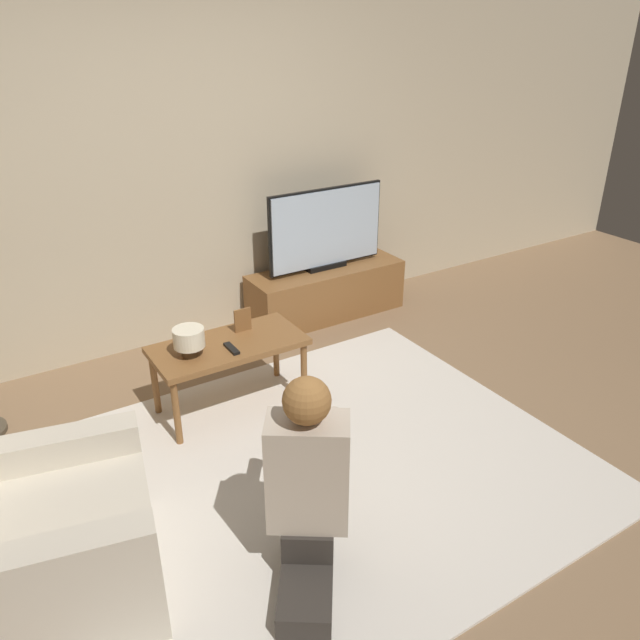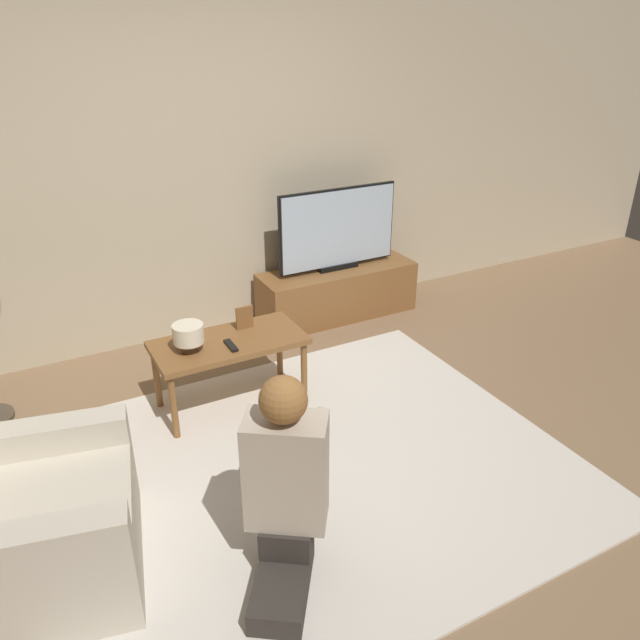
% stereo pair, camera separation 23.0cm
% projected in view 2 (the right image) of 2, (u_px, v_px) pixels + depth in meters
% --- Properties ---
extents(ground_plane, '(10.00, 10.00, 0.00)m').
position_uv_depth(ground_plane, '(304.00, 473.00, 3.36)').
color(ground_plane, '#896B4C').
extents(wall_back, '(10.00, 0.06, 2.60)m').
position_uv_depth(wall_back, '(176.00, 163.00, 4.33)').
color(wall_back, beige).
rests_on(wall_back, ground_plane).
extents(rug, '(2.82, 2.30, 0.02)m').
position_uv_depth(rug, '(304.00, 472.00, 3.36)').
color(rug, silver).
rests_on(rug, ground_plane).
extents(tv_stand, '(1.28, 0.41, 0.41)m').
position_uv_depth(tv_stand, '(337.00, 292.00, 5.06)').
color(tv_stand, brown).
rests_on(tv_stand, ground_plane).
extents(tv, '(1.00, 0.08, 0.65)m').
position_uv_depth(tv, '(338.00, 229.00, 4.83)').
color(tv, black).
rests_on(tv, tv_stand).
extents(coffee_table, '(0.91, 0.45, 0.46)m').
position_uv_depth(coffee_table, '(229.00, 348.00, 3.78)').
color(coffee_table, brown).
rests_on(coffee_table, ground_plane).
extents(armchair, '(0.98, 0.97, 0.92)m').
position_uv_depth(armchair, '(21.00, 527.00, 2.60)').
color(armchair, beige).
rests_on(armchair, ground_plane).
extents(person_kneeling, '(0.65, 0.80, 0.97)m').
position_uv_depth(person_kneeling, '(286.00, 480.00, 2.58)').
color(person_kneeling, '#332D28').
rests_on(person_kneeling, rug).
extents(picture_frame, '(0.11, 0.01, 0.15)m').
position_uv_depth(picture_frame, '(245.00, 318.00, 3.86)').
color(picture_frame, brown).
rests_on(picture_frame, coffee_table).
extents(table_lamp, '(0.18, 0.18, 0.17)m').
position_uv_depth(table_lamp, '(188.00, 335.00, 3.59)').
color(table_lamp, '#4C3823').
rests_on(table_lamp, coffee_table).
extents(remote, '(0.04, 0.15, 0.02)m').
position_uv_depth(remote, '(231.00, 346.00, 3.67)').
color(remote, black).
rests_on(remote, coffee_table).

